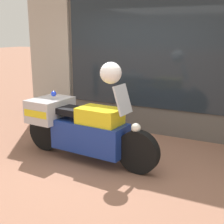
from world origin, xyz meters
name	(u,v)px	position (x,y,z in m)	size (l,w,h in m)	color
ground_plane	(103,164)	(0.00, 0.00, 0.00)	(60.00, 60.00, 0.00)	#8E604C
shop_building	(130,35)	(-0.45, 2.00, 1.95)	(5.79, 0.55, 3.89)	#56514C
window_display	(171,110)	(0.46, 2.03, 0.48)	(4.26, 0.30, 2.03)	slate
paramedic_motorcycle	(79,126)	(-0.47, 0.06, 0.55)	(2.46, 0.76, 1.29)	black
white_helmet	(111,73)	(0.13, 0.01, 1.45)	(0.32, 0.32, 0.32)	white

